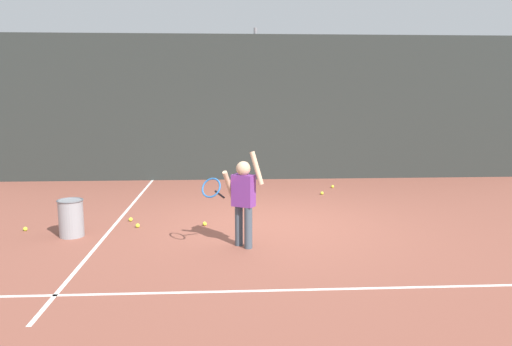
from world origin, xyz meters
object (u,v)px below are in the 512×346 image
tennis_ball_5 (131,219)px  ball_hopper (71,218)px  tennis_ball_0 (205,224)px  tennis_ball_3 (333,187)px  tennis_player (242,196)px  tennis_ball_2 (138,226)px  tennis_ball_1 (322,193)px  tennis_ball_4 (236,200)px  tennis_ball_6 (25,229)px

tennis_ball_5 → ball_hopper: bearing=-130.2°
tennis_ball_0 → tennis_ball_3: same height
tennis_player → tennis_ball_3: (2.17, 4.26, -0.69)m
tennis_ball_2 → tennis_ball_3: bearing=39.6°
tennis_ball_1 → tennis_ball_3: (0.38, 0.73, 0.00)m
tennis_ball_3 → tennis_ball_0: bearing=-131.5°
tennis_ball_5 → tennis_ball_1: bearing=29.2°
tennis_ball_1 → tennis_ball_2: same height
ball_hopper → tennis_ball_0: (1.96, 0.49, -0.26)m
tennis_ball_3 → tennis_ball_4: same height
ball_hopper → tennis_ball_6: 0.92m
tennis_ball_1 → tennis_ball_0: bearing=-134.9°
tennis_ball_3 → tennis_ball_6: (-5.52, -3.25, 0.00)m
tennis_ball_1 → tennis_ball_6: bearing=-153.8°
tennis_player → ball_hopper: 2.66m
tennis_ball_0 → tennis_ball_6: size_ratio=1.00×
tennis_ball_1 → tennis_ball_4: same height
tennis_player → tennis_ball_5: size_ratio=20.46×
tennis_ball_2 → tennis_ball_6: (-1.71, -0.10, 0.00)m
tennis_player → tennis_ball_4: tennis_player is taller
ball_hopper → tennis_ball_1: bearing=33.5°
tennis_player → tennis_ball_3: bearing=92.9°
tennis_player → tennis_ball_6: bearing=-166.8°
ball_hopper → tennis_ball_1: size_ratio=8.52×
ball_hopper → tennis_ball_6: size_ratio=8.52×
tennis_ball_1 → tennis_player: bearing=-116.9°
tennis_ball_3 → tennis_ball_4: bearing=-148.5°
tennis_ball_2 → tennis_ball_5: size_ratio=1.00×
tennis_ball_1 → tennis_ball_6: (-5.14, -2.52, 0.00)m
tennis_ball_3 → tennis_ball_4: (-2.20, -1.35, 0.00)m
tennis_ball_1 → tennis_ball_3: size_ratio=1.00×
tennis_ball_1 → tennis_ball_6: 5.72m
tennis_player → tennis_ball_0: bearing=146.2°
tennis_ball_4 → tennis_ball_5: 2.27m
ball_hopper → tennis_ball_0: ball_hopper is taller
tennis_ball_1 → tennis_ball_4: bearing=-161.3°
tennis_ball_2 → tennis_player: bearing=-34.1°
tennis_ball_4 → tennis_ball_6: size_ratio=1.00×
tennis_player → tennis_ball_4: size_ratio=20.46×
tennis_ball_0 → tennis_ball_2: same height
tennis_ball_3 → tennis_player: bearing=-117.0°
tennis_ball_0 → tennis_player: bearing=-63.7°
tennis_ball_0 → tennis_ball_3: size_ratio=1.00×
tennis_ball_3 → tennis_ball_6: bearing=-149.5°
tennis_ball_5 → tennis_ball_6: (-1.53, -0.50, 0.00)m
tennis_ball_6 → tennis_ball_0: bearing=3.2°
tennis_player → tennis_ball_4: bearing=120.5°
ball_hopper → tennis_ball_3: (4.70, 3.59, -0.26)m
tennis_player → tennis_ball_3: size_ratio=20.46×
tennis_ball_5 → tennis_ball_6: 1.61m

